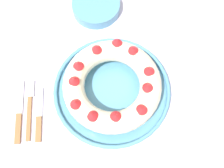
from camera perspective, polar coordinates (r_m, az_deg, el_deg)
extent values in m
plane|color=#4C4742|center=(1.56, 1.11, -11.17)|extent=(8.00, 8.00, 0.00)
cube|color=silver|center=(0.82, 2.07, -1.92)|extent=(1.12, 1.23, 0.03)
cylinder|color=brown|center=(1.48, -20.00, 11.92)|extent=(0.06, 0.06, 0.74)
cylinder|color=brown|center=(1.52, 19.08, 14.12)|extent=(0.06, 0.06, 0.74)
cylinder|color=#518EB2|center=(0.80, 0.00, -1.35)|extent=(0.34, 0.34, 0.01)
torus|color=#518EB2|center=(0.79, 0.00, -0.99)|extent=(0.35, 0.35, 0.01)
torus|color=beige|center=(0.75, 0.00, 0.00)|extent=(0.29, 0.29, 0.06)
cone|color=red|center=(0.74, -7.41, 4.19)|extent=(0.04, 0.04, 0.02)
cone|color=red|center=(0.72, -8.34, 0.85)|extent=(0.03, 0.03, 0.02)
cone|color=red|center=(0.70, -7.97, -4.16)|extent=(0.04, 0.04, 0.02)
cone|color=red|center=(0.69, -4.23, -6.81)|extent=(0.04, 0.04, 0.02)
cone|color=red|center=(0.68, 0.83, -6.95)|extent=(0.04, 0.04, 0.02)
cone|color=red|center=(0.69, 6.57, -5.38)|extent=(0.04, 0.04, 0.02)
cone|color=red|center=(0.71, 7.91, -0.57)|extent=(0.04, 0.04, 0.02)
cone|color=red|center=(0.73, 8.18, 3.01)|extent=(0.04, 0.04, 0.02)
cone|color=red|center=(0.76, 4.67, 7.55)|extent=(0.04, 0.04, 0.02)
cone|color=red|center=(0.77, 1.13, 9.21)|extent=(0.04, 0.04, 0.02)
cone|color=red|center=(0.76, -3.36, 7.77)|extent=(0.03, 0.03, 0.02)
cube|color=#936038|center=(0.82, -17.63, -7.15)|extent=(0.01, 0.13, 0.01)
cube|color=silver|center=(0.84, -17.36, -1.02)|extent=(0.02, 0.05, 0.01)
cube|color=#936038|center=(0.82, -19.75, -9.11)|extent=(0.02, 0.09, 0.01)
cube|color=silver|center=(0.84, -19.37, -2.59)|extent=(0.02, 0.11, 0.00)
cube|color=#936038|center=(0.80, -15.69, -9.45)|extent=(0.02, 0.07, 0.01)
cube|color=silver|center=(0.82, -15.51, -3.80)|extent=(0.02, 0.09, 0.00)
cylinder|color=#518EB2|center=(0.94, -3.47, 16.50)|extent=(0.16, 0.16, 0.04)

